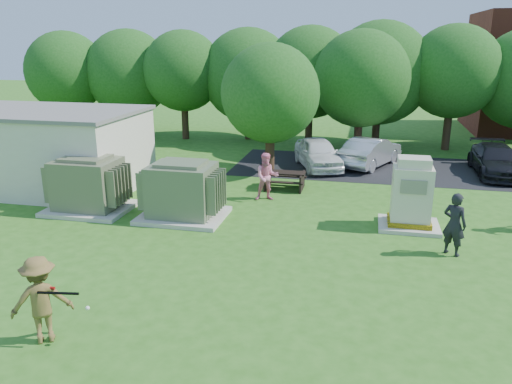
% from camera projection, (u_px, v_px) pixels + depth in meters
% --- Properties ---
extents(ground, '(120.00, 120.00, 0.00)m').
position_uv_depth(ground, '(223.00, 282.00, 13.23)').
color(ground, '#2D6619').
rests_on(ground, ground).
extents(service_building, '(10.00, 5.00, 3.20)m').
position_uv_depth(service_building, '(24.00, 150.00, 21.60)').
color(service_building, beige).
rests_on(service_building, ground).
extents(service_building_roof, '(10.20, 5.20, 0.15)m').
position_uv_depth(service_building_roof, '(18.00, 111.00, 21.11)').
color(service_building_roof, slate).
rests_on(service_building_roof, service_building).
extents(parking_strip, '(20.00, 6.00, 0.01)m').
position_uv_depth(parking_strip, '(438.00, 171.00, 24.36)').
color(parking_strip, '#232326').
rests_on(parking_strip, ground).
extents(transformer_left, '(3.00, 2.40, 2.07)m').
position_uv_depth(transformer_left, '(88.00, 186.00, 18.50)').
color(transformer_left, beige).
rests_on(transformer_left, ground).
extents(transformer_right, '(3.00, 2.40, 2.07)m').
position_uv_depth(transformer_right, '(182.00, 192.00, 17.73)').
color(transformer_right, beige).
rests_on(transformer_right, ground).
extents(generator_cabinet, '(2.01, 1.65, 2.45)m').
position_uv_depth(generator_cabinet, '(411.00, 197.00, 16.76)').
color(generator_cabinet, beige).
rests_on(generator_cabinet, ground).
extents(picnic_table, '(1.74, 1.31, 0.75)m').
position_uv_depth(picnic_table, '(285.00, 178.00, 21.38)').
color(picnic_table, black).
rests_on(picnic_table, ground).
extents(batter, '(1.43, 1.26, 1.92)m').
position_uv_depth(batter, '(41.00, 300.00, 10.38)').
color(batter, brown).
rests_on(batter, ground).
extents(person_by_generator, '(0.84, 0.77, 1.92)m').
position_uv_depth(person_by_generator, '(454.00, 224.00, 14.64)').
color(person_by_generator, black).
rests_on(person_by_generator, ground).
extents(person_at_picnic, '(1.10, 0.96, 1.91)m').
position_uv_depth(person_at_picnic, '(267.00, 177.00, 19.74)').
color(person_at_picnic, pink).
rests_on(person_at_picnic, ground).
extents(car_white, '(3.16, 4.69, 1.48)m').
position_uv_depth(car_white, '(318.00, 153.00, 24.88)').
color(car_white, white).
rests_on(car_white, ground).
extents(car_silver_a, '(3.25, 4.72, 1.48)m').
position_uv_depth(car_silver_a, '(371.00, 152.00, 25.21)').
color(car_silver_a, '#B6B6BB').
rests_on(car_silver_a, ground).
extents(car_dark, '(1.95, 4.77, 1.38)m').
position_uv_depth(car_dark, '(496.00, 160.00, 23.60)').
color(car_dark, black).
rests_on(car_dark, ground).
extents(batting_equipment, '(0.98, 0.31, 0.45)m').
position_uv_depth(batting_equipment, '(61.00, 295.00, 10.10)').
color(batting_equipment, black).
rests_on(batting_equipment, ground).
extents(tree_row, '(41.30, 13.30, 7.30)m').
position_uv_depth(tree_row, '(340.00, 76.00, 28.92)').
color(tree_row, '#47301E').
rests_on(tree_row, ground).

